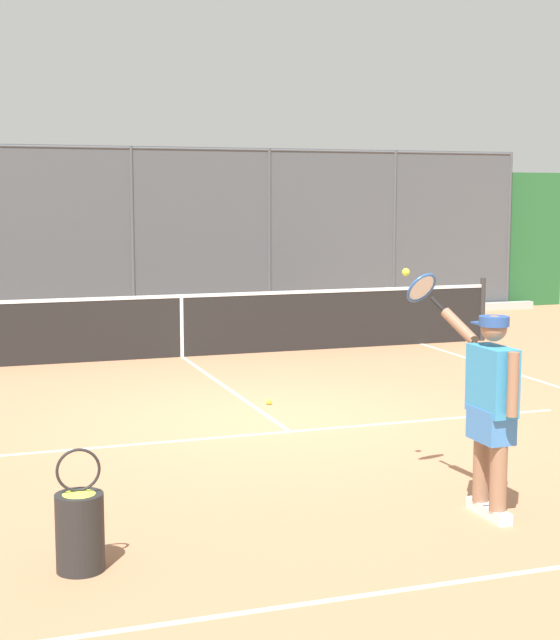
{
  "coord_description": "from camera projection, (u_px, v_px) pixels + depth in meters",
  "views": [
    {
      "loc": [
        3.28,
        9.94,
        2.46
      ],
      "look_at": [
        -0.22,
        -0.34,
        1.05
      ],
      "focal_mm": 54.28,
      "sensor_mm": 36.0,
      "label": 1
    }
  ],
  "objects": [
    {
      "name": "ground_plane",
      "position": [
        271.0,
        418.0,
        10.7
      ],
      "size": [
        60.0,
        60.0,
        0.0
      ],
      "primitive_type": "plane",
      "color": "#B27551"
    },
    {
      "name": "court_line_markings",
      "position": [
        301.0,
        439.0,
        9.78
      ],
      "size": [
        8.18,
        9.08,
        0.01
      ],
      "color": "white",
      "rests_on": "ground"
    },
    {
      "name": "fence_backdrop",
      "position": [
        127.0,
        246.0,
        18.98
      ],
      "size": [
        19.44,
        1.37,
        3.37
      ],
      "color": "#474C51",
      "rests_on": "ground"
    },
    {
      "name": "tennis_net",
      "position": [
        182.0,
        325.0,
        14.71
      ],
      "size": [
        10.51,
        0.09,
        1.07
      ],
      "color": "#2D2D2D",
      "rests_on": "ground"
    },
    {
      "name": "tennis_player",
      "position": [
        490.0,
        401.0,
        7.34
      ],
      "size": [
        0.48,
        1.33,
        1.85
      ],
      "rotation": [
        0.0,
        0.0,
        -1.56
      ],
      "color": "silver",
      "rests_on": "ground"
    },
    {
      "name": "tennis_ball_near_net",
      "position": [
        269.0,
        402.0,
        11.4
      ],
      "size": [
        0.07,
        0.07,
        0.07
      ],
      "primitive_type": "sphere",
      "color": "#CCDB33",
      "rests_on": "ground"
    },
    {
      "name": "ball_basket",
      "position": [
        80.0,
        527.0,
        6.33
      ],
      "size": [
        0.32,
        0.32,
        0.83
      ],
      "color": "black",
      "rests_on": "ground"
    }
  ]
}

